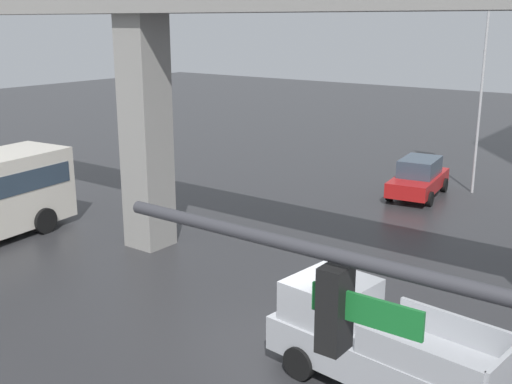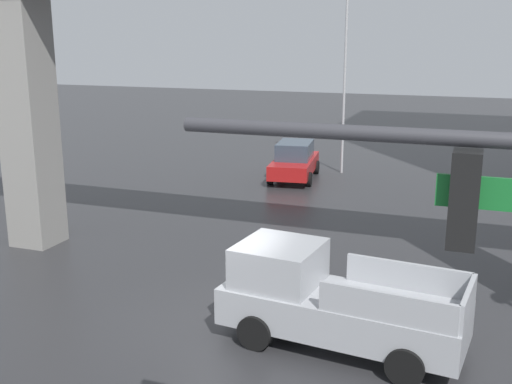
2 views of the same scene
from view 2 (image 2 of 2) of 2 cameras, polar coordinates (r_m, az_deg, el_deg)
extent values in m
plane|color=#2D2D30|center=(14.76, -2.97, -11.70)|extent=(120.00, 120.00, 0.00)
cube|color=gray|center=(20.27, -20.21, 6.20)|extent=(1.30, 1.30, 7.87)
cube|color=#A8AAAF|center=(13.41, 7.89, -10.91)|extent=(5.27, 2.43, 0.80)
cube|color=#A8AAAF|center=(13.56, 2.16, -6.60)|extent=(1.88, 1.92, 0.90)
cube|color=#3F5160|center=(13.74, 0.37, -6.30)|extent=(0.28, 1.67, 0.77)
cube|color=#A8AAAF|center=(12.07, 11.90, -10.38)|extent=(2.65, 0.38, 0.60)
cube|color=#A8AAAF|center=(13.65, 13.78, -7.55)|extent=(2.65, 0.38, 0.60)
cube|color=#A8AAAF|center=(12.65, 18.94, -9.69)|extent=(0.29, 1.75, 0.60)
cylinder|color=black|center=(13.36, -0.04, -12.77)|extent=(0.79, 0.36, 0.76)
cylinder|color=black|center=(14.85, 3.09, -9.93)|extent=(0.79, 0.36, 0.76)
cylinder|color=black|center=(12.46, 13.60, -15.34)|extent=(0.79, 0.36, 0.76)
cylinder|color=black|center=(14.04, 15.30, -11.92)|extent=(0.79, 0.36, 0.76)
cube|color=red|center=(28.73, 3.55, 2.47)|extent=(2.31, 4.50, 0.64)
cube|color=#384756|center=(28.69, 3.60, 3.88)|extent=(1.78, 2.41, 0.76)
cylinder|color=black|center=(27.39, 4.88, 1.18)|extent=(0.32, 0.67, 0.64)
cylinder|color=black|center=(27.66, 1.33, 1.36)|extent=(0.32, 0.67, 0.64)
cylinder|color=black|center=(29.97, 5.57, 2.29)|extent=(0.32, 0.67, 0.64)
cylinder|color=black|center=(30.22, 2.32, 2.45)|extent=(0.32, 0.67, 0.64)
cube|color=black|center=(5.54, 18.63, -0.66)|extent=(0.24, 0.32, 0.84)
sphere|color=green|center=(5.61, 18.42, -3.23)|extent=(0.17, 0.17, 0.17)
cube|color=#19722D|center=(5.52, 21.91, -0.23)|extent=(1.10, 0.04, 0.28)
cylinder|color=silver|center=(29.73, 8.24, 12.37)|extent=(0.12, 0.12, 11.18)
camera|label=1|loc=(2.89, 102.37, 23.18)|focal=44.34mm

